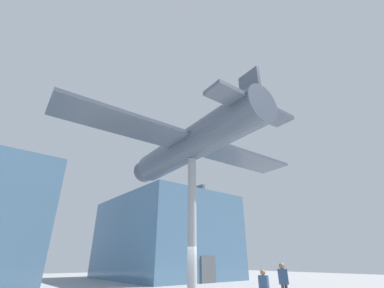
{
  "coord_description": "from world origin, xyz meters",
  "views": [
    {
      "loc": [
        -8.18,
        -10.04,
        1.92
      ],
      "look_at": [
        0.0,
        0.0,
        7.8
      ],
      "focal_mm": 24.0,
      "sensor_mm": 36.0,
      "label": 1
    }
  ],
  "objects_px": {
    "suspended_airplane": "(190,145)",
    "support_pylon_central": "(192,226)",
    "visitor_second": "(284,280)",
    "visitor_person": "(264,287)"
  },
  "relations": [
    {
      "from": "support_pylon_central",
      "to": "visitor_second",
      "type": "xyz_separation_m",
      "value": [
        4.05,
        -2.01,
        -2.4
      ]
    },
    {
      "from": "visitor_person",
      "to": "visitor_second",
      "type": "relative_size",
      "value": 0.86
    },
    {
      "from": "visitor_person",
      "to": "visitor_second",
      "type": "height_order",
      "value": "visitor_second"
    },
    {
      "from": "support_pylon_central",
      "to": "visitor_person",
      "type": "xyz_separation_m",
      "value": [
        2.31,
        -2.14,
        -2.58
      ]
    },
    {
      "from": "visitor_person",
      "to": "suspended_airplane",
      "type": "bearing_deg",
      "value": -148.28
    },
    {
      "from": "visitor_person",
      "to": "visitor_second",
      "type": "distance_m",
      "value": 1.75
    },
    {
      "from": "suspended_airplane",
      "to": "support_pylon_central",
      "type": "bearing_deg",
      "value": -90.0
    },
    {
      "from": "suspended_airplane",
      "to": "visitor_second",
      "type": "distance_m",
      "value": 8.18
    },
    {
      "from": "visitor_second",
      "to": "support_pylon_central",
      "type": "bearing_deg",
      "value": 179.34
    },
    {
      "from": "support_pylon_central",
      "to": "suspended_airplane",
      "type": "bearing_deg",
      "value": 86.51
    }
  ]
}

